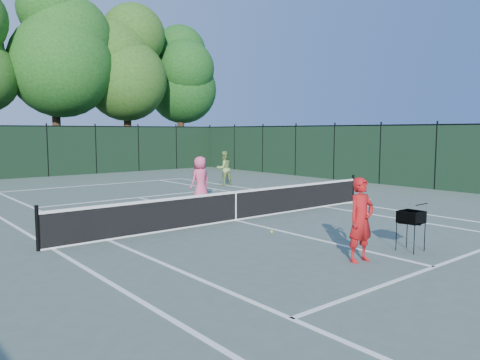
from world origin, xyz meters
TOP-DOWN VIEW (x-y plane):
  - ground at (0.00, 0.00)m, footprint 90.00×90.00m
  - sideline_doubles_left at (-5.49, 0.00)m, footprint 0.10×23.77m
  - sideline_doubles_right at (5.49, 0.00)m, footprint 0.10×23.77m
  - sideline_singles_left at (-4.12, 0.00)m, footprint 0.10×23.77m
  - sideline_singles_right at (4.12, 0.00)m, footprint 0.10×23.77m
  - baseline_far at (0.00, 11.88)m, footprint 10.97×0.10m
  - service_line_near at (0.00, -6.40)m, footprint 8.23×0.10m
  - service_line_far at (0.00, 6.40)m, footprint 8.23×0.10m
  - center_service_line at (0.00, 0.00)m, footprint 0.10×12.80m
  - tennis_net at (0.00, 0.00)m, footprint 11.69×0.09m
  - fence_far at (0.00, 18.00)m, footprint 24.00×0.05m
  - fence_right at (12.00, 0.00)m, footprint 0.05×36.00m
  - tree_3 at (2.00, 22.30)m, footprint 7.00×7.00m
  - tree_4 at (7.00, 21.60)m, footprint 6.20×6.20m
  - tree_5 at (12.00, 22.10)m, footprint 5.80×5.80m
  - coach at (-0.81, -5.19)m, footprint 0.99×0.59m
  - player_pink at (1.27, 3.73)m, footprint 0.94×0.70m
  - player_green at (5.33, 7.55)m, footprint 0.91×0.75m
  - ball_hopper at (0.78, -5.40)m, footprint 0.63×0.63m
  - loose_ball_midcourt at (-0.37, -2.01)m, footprint 0.07×0.07m

SIDE VIEW (x-z plane):
  - ground at x=0.00m, z-range 0.00..0.00m
  - sideline_doubles_left at x=-5.49m, z-range 0.00..0.01m
  - sideline_doubles_right at x=5.49m, z-range 0.00..0.01m
  - sideline_singles_left at x=-4.12m, z-range 0.00..0.01m
  - sideline_singles_right at x=4.12m, z-range 0.00..0.01m
  - baseline_far at x=0.00m, z-range 0.00..0.01m
  - service_line_near at x=0.00m, z-range 0.00..0.01m
  - service_line_far at x=0.00m, z-range 0.00..0.01m
  - center_service_line at x=0.00m, z-range 0.00..0.01m
  - loose_ball_midcourt at x=-0.37m, z-range 0.00..0.07m
  - tennis_net at x=0.00m, z-range -0.05..1.01m
  - ball_hopper at x=0.78m, z-range 0.31..1.24m
  - player_green at x=5.33m, z-range 0.00..1.73m
  - player_pink at x=1.27m, z-range 0.00..1.77m
  - coach at x=-0.81m, z-range 0.00..1.78m
  - fence_far at x=0.00m, z-range 0.00..3.00m
  - fence_right at x=12.00m, z-range 0.00..3.00m
  - tree_5 at x=12.00m, z-range 1.59..13.82m
  - tree_4 at x=7.00m, z-range 1.66..14.63m
  - tree_3 at x=2.00m, z-range 1.78..16.23m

